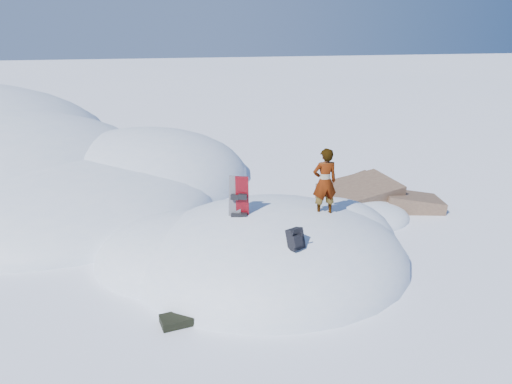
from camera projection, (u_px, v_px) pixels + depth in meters
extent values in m
plane|color=white|center=(271.00, 263.00, 12.58)|extent=(120.00, 120.00, 0.00)
ellipsoid|color=white|center=(271.00, 263.00, 12.58)|extent=(7.00, 6.00, 3.00)
ellipsoid|color=white|center=(183.00, 259.00, 12.80)|extent=(4.40, 4.00, 2.20)
ellipsoid|color=white|center=(330.00, 244.00, 13.60)|extent=(3.60, 3.20, 2.50)
ellipsoid|color=white|center=(62.00, 206.00, 16.29)|extent=(10.00, 9.00, 2.80)
ellipsoid|color=white|center=(143.00, 178.00, 18.99)|extent=(8.00, 8.00, 3.60)
ellipsoid|color=white|center=(72.00, 217.00, 15.44)|extent=(6.00, 5.00, 1.80)
cube|color=brown|center=(359.00, 203.00, 16.26)|extent=(2.82, 2.41, 1.62)
cube|color=brown|center=(410.00, 210.00, 16.20)|extent=(2.16, 1.80, 1.33)
cube|color=brown|center=(363.00, 192.00, 17.50)|extent=(2.08, 2.01, 1.10)
ellipsoid|color=white|center=(358.00, 218.00, 15.30)|extent=(3.20, 2.40, 1.00)
cube|color=#B40918|center=(243.00, 208.00, 11.71)|extent=(0.34, 0.26, 1.63)
cube|color=black|center=(243.00, 196.00, 11.54)|extent=(0.22, 0.17, 0.14)
cube|color=black|center=(243.00, 216.00, 11.71)|extent=(0.22, 0.17, 0.14)
cube|color=black|center=(235.00, 209.00, 11.76)|extent=(0.35, 0.31, 1.57)
cube|color=black|center=(235.00, 197.00, 11.59)|extent=(0.22, 0.18, 0.14)
cube|color=black|center=(235.00, 216.00, 11.75)|extent=(0.22, 0.18, 0.14)
cube|color=black|center=(295.00, 239.00, 10.60)|extent=(0.44, 0.45, 0.49)
cube|color=black|center=(297.00, 241.00, 10.46)|extent=(0.27, 0.25, 0.27)
cylinder|color=black|center=(292.00, 236.00, 10.43)|extent=(0.04, 0.18, 0.33)
cylinder|color=black|center=(302.00, 236.00, 10.46)|extent=(0.04, 0.18, 0.33)
cube|color=black|center=(176.00, 320.00, 10.09)|extent=(0.71, 0.56, 0.17)
cube|color=black|center=(190.00, 310.00, 10.29)|extent=(0.40, 0.35, 0.12)
imported|color=slate|center=(325.00, 182.00, 11.90)|extent=(0.63, 0.44, 1.66)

